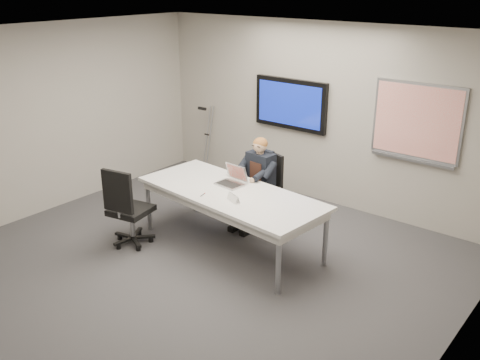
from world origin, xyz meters
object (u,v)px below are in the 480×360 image
Objects in this scene: office_chair_far at (264,200)px; seated_person at (253,192)px; laptop at (232,179)px; office_chair_near at (129,221)px; conference_table at (231,198)px.

seated_person is (-0.01, -0.24, 0.20)m from office_chair_far.
office_chair_near is at bearing -126.94° from laptop.
conference_table is 1.40m from office_chair_near.
seated_person reaches higher than conference_table.
conference_table is 2.62× the size of office_chair_far.
office_chair_far is 2.72× the size of laptop.
conference_table is 0.74m from seated_person.
conference_table is 7.11× the size of laptop.
laptop reaches higher than conference_table.
conference_table is 1.02m from office_chair_far.
seated_person is 3.45× the size of laptop.
seated_person reaches higher than laptop.
laptop is (-0.16, 0.22, 0.15)m from conference_table.
office_chair_far is 0.32m from seated_person.
office_chair_near is at bearing -115.84° from seated_person.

